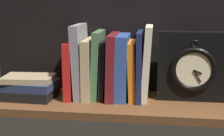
# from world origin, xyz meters

# --- Properties ---
(ground_plane) EXTENTS (0.90, 0.26, 0.03)m
(ground_plane) POSITION_xyz_m (0.00, 0.00, -0.01)
(ground_plane) COLOR brown
(back_panel) EXTENTS (0.90, 0.01, 0.34)m
(back_panel) POSITION_xyz_m (0.00, 0.13, 0.17)
(back_panel) COLOR black
(back_panel) RESTS_ON ground_plane
(book_red_requiem) EXTENTS (0.02, 0.17, 0.19)m
(book_red_requiem) POSITION_xyz_m (-0.14, 0.04, 0.10)
(book_red_requiem) COLOR red
(book_red_requiem) RESTS_ON ground_plane
(book_gray_chess) EXTENTS (0.04, 0.15, 0.25)m
(book_gray_chess) POSITION_xyz_m (-0.11, 0.04, 0.12)
(book_gray_chess) COLOR gray
(book_gray_chess) RESTS_ON ground_plane
(book_tan_shortstories) EXTENTS (0.03, 0.16, 0.20)m
(book_tan_shortstories) POSITION_xyz_m (-0.08, 0.04, 0.10)
(book_tan_shortstories) COLOR tan
(book_tan_shortstories) RESTS_ON ground_plane
(book_green_romantic) EXTENTS (0.03, 0.14, 0.23)m
(book_green_romantic) POSITION_xyz_m (-0.05, 0.04, 0.11)
(book_green_romantic) COLOR #476B44
(book_green_romantic) RESTS_ON ground_plane
(book_black_skeptic) EXTENTS (0.03, 0.14, 0.20)m
(book_black_skeptic) POSITION_xyz_m (-0.03, 0.04, 0.10)
(book_black_skeptic) COLOR black
(book_black_skeptic) RESTS_ON ground_plane
(book_maroon_dawkins) EXTENTS (0.03, 0.17, 0.22)m
(book_maroon_dawkins) POSITION_xyz_m (-0.00, 0.04, 0.11)
(book_maroon_dawkins) COLOR maroon
(book_maroon_dawkins) RESTS_ON ground_plane
(book_blue_modern) EXTENTS (0.04, 0.15, 0.22)m
(book_blue_modern) POSITION_xyz_m (0.03, 0.04, 0.11)
(book_blue_modern) COLOR #2D4C8E
(book_blue_modern) RESTS_ON ground_plane
(book_orange_pandolfini) EXTENTS (0.03, 0.14, 0.19)m
(book_orange_pandolfini) POSITION_xyz_m (0.07, 0.04, 0.10)
(book_orange_pandolfini) COLOR orange
(book_orange_pandolfini) RESTS_ON ground_plane
(book_navy_bierce) EXTENTS (0.02, 0.15, 0.23)m
(book_navy_bierce) POSITION_xyz_m (0.09, 0.04, 0.11)
(book_navy_bierce) COLOR #192147
(book_navy_bierce) RESTS_ON ground_plane
(book_cream_twain) EXTENTS (0.03, 0.13, 0.25)m
(book_cream_twain) POSITION_xyz_m (0.11, 0.04, 0.12)
(book_cream_twain) COLOR beige
(book_cream_twain) RESTS_ON ground_plane
(framed_clock) EXTENTS (0.23, 0.07, 0.23)m
(framed_clock) POSITION_xyz_m (0.26, 0.04, 0.11)
(framed_clock) COLOR black
(framed_clock) RESTS_ON ground_plane
(book_stack_side) EXTENTS (0.18, 0.14, 0.08)m
(book_stack_side) POSITION_xyz_m (-0.28, -0.01, 0.04)
(book_stack_side) COLOR black
(book_stack_side) RESTS_ON ground_plane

